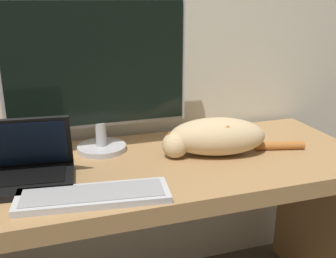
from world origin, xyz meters
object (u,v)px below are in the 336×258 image
at_px(external_keyboard, 93,196).
at_px(cat, 215,136).
at_px(monitor, 97,72).
at_px(laptop, 24,170).

bearing_deg(external_keyboard, cat, 30.82).
xyz_separation_m(monitor, laptop, (-0.27, -0.20, -0.26)).
distance_m(laptop, cat, 0.67).
height_order(laptop, cat, laptop).
bearing_deg(monitor, cat, -23.46).
bearing_deg(laptop, external_keyboard, -37.36).
xyz_separation_m(external_keyboard, cat, (0.48, 0.21, 0.06)).
relative_size(monitor, laptop, 2.09).
xyz_separation_m(laptop, external_keyboard, (0.19, -0.18, -0.03)).
bearing_deg(laptop, cat, 8.29).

